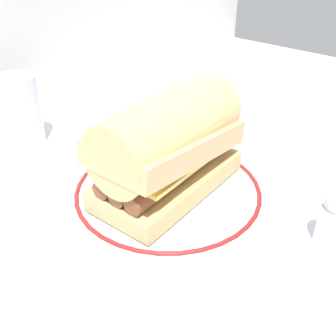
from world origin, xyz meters
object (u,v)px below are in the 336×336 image
(plate, at_px, (168,192))
(drinking_glass, at_px, (24,115))
(sausage_sandwich, at_px, (168,145))
(salt_shaker, at_px, (333,219))

(plate, bearing_deg, drinking_glass, 95.29)
(plate, distance_m, sausage_sandwich, 0.07)
(sausage_sandwich, height_order, salt_shaker, sausage_sandwich)
(plate, bearing_deg, salt_shaker, -76.73)
(sausage_sandwich, height_order, drinking_glass, sausage_sandwich)
(salt_shaker, bearing_deg, plate, 103.27)
(sausage_sandwich, relative_size, drinking_glass, 1.83)
(plate, height_order, salt_shaker, salt_shaker)
(plate, relative_size, drinking_glass, 2.37)
(plate, height_order, sausage_sandwich, sausage_sandwich)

